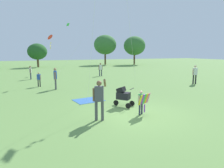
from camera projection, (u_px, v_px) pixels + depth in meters
The scene contains 12 objects.
ground_plane at pixel (135, 114), 8.80m from camera, with size 120.00×120.00×0.00m, color #668E47.
treeline_distant at pixel (49, 46), 36.39m from camera, with size 38.61×6.44×6.33m.
child_with_butterfly_kite at pixel (142, 100), 8.62m from camera, with size 0.71×0.49×1.09m.
person_adult_flyer at pixel (99, 97), 7.84m from camera, with size 0.65×0.49×1.73m.
stroller at pixel (123, 95), 9.97m from camera, with size 0.93×1.02×1.03m.
kite_green_novelty at pixel (50, 38), 16.58m from camera, with size 2.81×1.84×4.25m.
person_red_shirt at pixel (30, 71), 19.73m from camera, with size 0.21×0.44×1.37m.
person_sitting_far at pixel (55, 77), 14.42m from camera, with size 0.27×0.51×1.61m.
person_couple_left at pixel (39, 78), 15.61m from camera, with size 0.31×0.28×1.17m.
person_kid_running at pixel (195, 73), 16.87m from camera, with size 0.53×0.25×1.64m.
person_back_turned at pixel (101, 68), 22.41m from camera, with size 0.49×0.20×1.51m.
picnic_blanket at pixel (89, 100), 11.29m from camera, with size 1.59×1.27×0.02m, color #3366B2.
Camera 1 is at (-4.22, -7.40, 2.79)m, focal length 31.22 mm.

